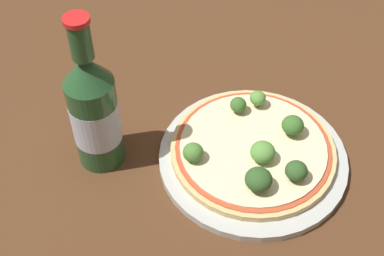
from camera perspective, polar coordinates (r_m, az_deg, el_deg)
ground_plane at (r=0.77m, az=5.21°, el=-2.36°), size 3.00×3.00×0.00m
plate at (r=0.76m, az=6.48°, el=-3.20°), size 0.26×0.26×0.01m
pizza at (r=0.75m, az=6.51°, el=-2.24°), size 0.23×0.23×0.01m
broccoli_floret_0 at (r=0.78m, az=4.95°, el=2.48°), size 0.02×0.02×0.02m
broccoli_floret_1 at (r=0.71m, az=11.06°, el=-4.50°), size 0.03×0.03×0.03m
broccoli_floret_2 at (r=0.69m, az=7.11°, el=-5.46°), size 0.04×0.04×0.03m
broccoli_floret_3 at (r=0.79m, az=6.87°, el=3.23°), size 0.02×0.02×0.03m
broccoli_floret_4 at (r=0.72m, az=7.55°, el=-2.56°), size 0.03×0.03×0.03m
broccoli_floret_5 at (r=0.75m, az=10.70°, el=0.29°), size 0.03×0.03×0.03m
broccoli_floret_6 at (r=0.71m, az=0.12°, el=-2.62°), size 0.03×0.03×0.03m
beer_bottle at (r=0.70m, az=-10.42°, el=1.80°), size 0.06×0.06×0.24m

